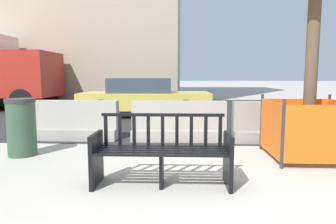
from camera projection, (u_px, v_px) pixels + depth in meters
ground_plane at (206, 202)px, 3.26m from camera, size 200.00×200.00×0.00m
street_asphalt at (190, 111)px, 11.89m from camera, size 120.00×12.00×0.01m
street_bench at (162, 154)px, 3.73m from camera, size 1.70×0.55×0.88m
jersey_barrier_centre at (179, 124)px, 6.44m from camera, size 2.02×0.73×0.84m
jersey_barrier_left at (73, 123)px, 6.57m from camera, size 2.00×0.69×0.84m
jersey_barrier_right at (281, 125)px, 6.28m from camera, size 2.01×0.70×0.84m
construction_fence at (308, 128)px, 4.95m from camera, size 1.26×1.26×1.03m
car_taxi_near at (145, 97)px, 10.36m from camera, size 4.44×2.11×1.31m
trash_bin at (22, 127)px, 5.14m from camera, size 0.49×0.49×0.99m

